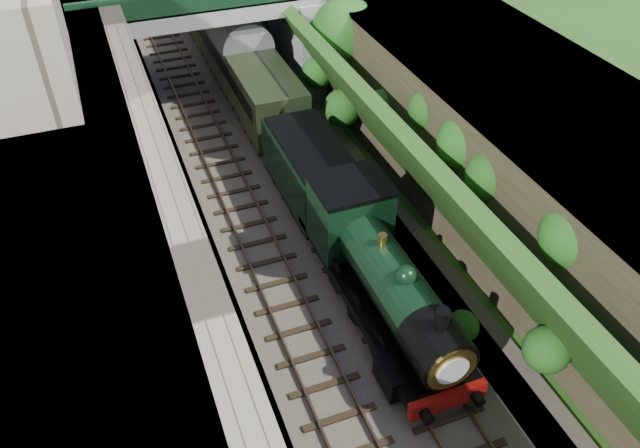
% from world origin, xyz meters
% --- Properties ---
extents(ground, '(160.00, 160.00, 0.00)m').
position_xyz_m(ground, '(0.00, 0.00, 0.00)').
color(ground, '#1E4714').
rests_on(ground, ground).
extents(trackbed, '(10.00, 90.00, 0.20)m').
position_xyz_m(trackbed, '(0.00, 20.00, 0.10)').
color(trackbed, '#473F38').
rests_on(trackbed, ground).
extents(retaining_wall, '(1.00, 90.00, 7.00)m').
position_xyz_m(retaining_wall, '(-5.50, 20.00, 3.50)').
color(retaining_wall, '#756B56').
rests_on(retaining_wall, ground).
extents(street_plateau_left, '(6.00, 90.00, 7.00)m').
position_xyz_m(street_plateau_left, '(-9.00, 20.00, 3.50)').
color(street_plateau_left, '#262628').
rests_on(street_plateau_left, ground).
extents(street_plateau_right, '(8.00, 90.00, 6.25)m').
position_xyz_m(street_plateau_right, '(9.50, 20.00, 3.12)').
color(street_plateau_right, '#262628').
rests_on(street_plateau_right, ground).
extents(embankment_slope, '(4.50, 90.00, 6.48)m').
position_xyz_m(embankment_slope, '(5.13, 17.65, 2.98)').
color(embankment_slope, '#1E4714').
rests_on(embankment_slope, ground).
extents(track_left, '(2.50, 90.00, 0.20)m').
position_xyz_m(track_left, '(-2.00, 20.00, 0.25)').
color(track_left, black).
rests_on(track_left, trackbed).
extents(track_right, '(2.50, 90.00, 0.20)m').
position_xyz_m(track_right, '(1.20, 20.00, 0.25)').
color(track_right, black).
rests_on(track_right, trackbed).
extents(road_bridge, '(16.00, 6.40, 7.25)m').
position_xyz_m(road_bridge, '(0.94, 24.00, 4.08)').
color(road_bridge, gray).
rests_on(road_bridge, ground).
extents(building_near, '(4.00, 8.00, 4.00)m').
position_xyz_m(building_near, '(-9.50, 14.00, 9.00)').
color(building_near, gray).
rests_on(building_near, street_plateau_left).
extents(tree, '(3.60, 3.80, 6.60)m').
position_xyz_m(tree, '(5.91, 19.19, 4.65)').
color(tree, black).
rests_on(tree, ground).
extents(locomotive, '(3.10, 10.22, 3.83)m').
position_xyz_m(locomotive, '(1.20, 4.58, 1.89)').
color(locomotive, black).
rests_on(locomotive, trackbed).
extents(tender, '(2.70, 6.00, 3.05)m').
position_xyz_m(tender, '(1.20, 11.94, 1.62)').
color(tender, black).
rests_on(tender, trackbed).
extents(coach_front, '(2.90, 18.00, 3.70)m').
position_xyz_m(coach_front, '(1.20, 24.54, 2.05)').
color(coach_front, black).
rests_on(coach_front, trackbed).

